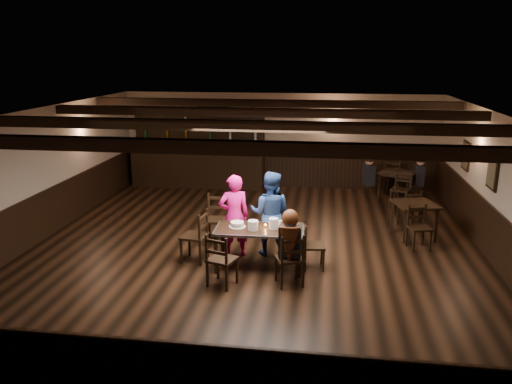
# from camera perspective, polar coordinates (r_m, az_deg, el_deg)

# --- Properties ---
(ground) EXTENTS (10.00, 10.00, 0.00)m
(ground) POSITION_cam_1_polar(r_m,az_deg,el_deg) (10.01, -0.18, -6.54)
(ground) COLOR black
(ground) RESTS_ON ground
(room_shell) EXTENTS (9.02, 10.02, 2.71)m
(room_shell) POSITION_cam_1_polar(r_m,az_deg,el_deg) (9.53, -0.10, 3.32)
(room_shell) COLOR #C1B3A0
(room_shell) RESTS_ON ground
(dining_table) EXTENTS (1.61, 0.84, 0.75)m
(dining_table) POSITION_cam_1_polar(r_m,az_deg,el_deg) (8.94, 0.40, -4.66)
(dining_table) COLOR black
(dining_table) RESTS_ON ground
(chair_near_left) EXTENTS (0.54, 0.53, 0.93)m
(chair_near_left) POSITION_cam_1_polar(r_m,az_deg,el_deg) (8.28, -4.20, -7.39)
(chair_near_left) COLOR black
(chair_near_left) RESTS_ON ground
(chair_near_right) EXTENTS (0.55, 0.54, 0.92)m
(chair_near_right) POSITION_cam_1_polar(r_m,az_deg,el_deg) (8.30, 4.02, -7.32)
(chair_near_right) COLOR black
(chair_near_right) RESTS_ON ground
(chair_end_left) EXTENTS (0.49, 0.51, 0.98)m
(chair_end_left) POSITION_cam_1_polar(r_m,az_deg,el_deg) (9.30, -6.60, -4.60)
(chair_end_left) COLOR black
(chair_end_left) RESTS_ON ground
(chair_end_right) EXTENTS (0.42, 0.44, 0.86)m
(chair_end_right) POSITION_cam_1_polar(r_m,az_deg,el_deg) (9.03, 6.17, -5.70)
(chair_end_right) COLOR black
(chair_end_right) RESTS_ON ground
(chair_far_pushed) EXTENTS (0.50, 0.48, 1.02)m
(chair_far_pushed) POSITION_cam_1_polar(r_m,az_deg,el_deg) (10.20, -4.37, -2.59)
(chair_far_pushed) COLOR black
(chair_far_pushed) RESTS_ON ground
(woman_pink) EXTENTS (0.68, 0.57, 1.60)m
(woman_pink) POSITION_cam_1_polar(r_m,az_deg,el_deg) (9.44, -2.51, -2.75)
(woman_pink) COLOR #FF1588
(woman_pink) RESTS_ON ground
(man_blue) EXTENTS (0.85, 0.70, 1.64)m
(man_blue) POSITION_cam_1_polar(r_m,az_deg,el_deg) (9.51, 1.62, -2.47)
(man_blue) COLOR navy
(man_blue) RESTS_ON ground
(seated_person) EXTENTS (0.37, 0.55, 0.89)m
(seated_person) POSITION_cam_1_polar(r_m,az_deg,el_deg) (8.23, 3.89, -5.09)
(seated_person) COLOR black
(seated_person) RESTS_ON ground
(cake) EXTENTS (0.30, 0.30, 0.10)m
(cake) POSITION_cam_1_polar(r_m,az_deg,el_deg) (8.98, -2.16, -3.75)
(cake) COLOR white
(cake) RESTS_ON dining_table
(plate_stack_a) EXTENTS (0.18, 0.18, 0.17)m
(plate_stack_a) POSITION_cam_1_polar(r_m,az_deg,el_deg) (8.82, -0.35, -3.81)
(plate_stack_a) COLOR white
(plate_stack_a) RESTS_ON dining_table
(plate_stack_b) EXTENTS (0.17, 0.17, 0.19)m
(plate_stack_b) POSITION_cam_1_polar(r_m,az_deg,el_deg) (8.87, 2.03, -3.61)
(plate_stack_b) COLOR white
(plate_stack_b) RESTS_ON dining_table
(tea_light) EXTENTS (0.06, 0.06, 0.06)m
(tea_light) POSITION_cam_1_polar(r_m,az_deg,el_deg) (8.97, 1.09, -3.89)
(tea_light) COLOR #A5A8AD
(tea_light) RESTS_ON dining_table
(salt_shaker) EXTENTS (0.04, 0.04, 0.09)m
(salt_shaker) POSITION_cam_1_polar(r_m,az_deg,el_deg) (8.84, 2.33, -4.06)
(salt_shaker) COLOR silver
(salt_shaker) RESTS_ON dining_table
(pepper_shaker) EXTENTS (0.03, 0.03, 0.09)m
(pepper_shaker) POSITION_cam_1_polar(r_m,az_deg,el_deg) (8.80, 2.70, -4.17)
(pepper_shaker) COLOR #A5A8AD
(pepper_shaker) RESTS_ON dining_table
(drink_glass) EXTENTS (0.07, 0.07, 0.11)m
(drink_glass) POSITION_cam_1_polar(r_m,az_deg,el_deg) (9.01, 2.77, -3.60)
(drink_glass) COLOR silver
(drink_glass) RESTS_ON dining_table
(menu_red) EXTENTS (0.41, 0.38, 0.00)m
(menu_red) POSITION_cam_1_polar(r_m,az_deg,el_deg) (8.78, 3.89, -4.52)
(menu_red) COLOR #9E1B11
(menu_red) RESTS_ON dining_table
(menu_blue) EXTENTS (0.32, 0.29, 0.00)m
(menu_blue) POSITION_cam_1_polar(r_m,az_deg,el_deg) (9.03, 4.08, -3.95)
(menu_blue) COLOR #0E1549
(menu_blue) RESTS_ON dining_table
(bar_counter) EXTENTS (4.04, 0.70, 2.20)m
(bar_counter) POSITION_cam_1_polar(r_m,az_deg,el_deg) (14.69, -6.59, 3.48)
(bar_counter) COLOR black
(bar_counter) RESTS_ON ground
(back_table_a) EXTENTS (1.01, 1.01, 0.75)m
(back_table_a) POSITION_cam_1_polar(r_m,az_deg,el_deg) (10.95, 17.69, -1.73)
(back_table_a) COLOR black
(back_table_a) RESTS_ON ground
(back_table_b) EXTENTS (1.18, 1.18, 0.75)m
(back_table_b) POSITION_cam_1_polar(r_m,az_deg,el_deg) (13.67, 15.87, 1.79)
(back_table_b) COLOR black
(back_table_b) RESTS_ON ground
(bg_patron_left) EXTENTS (0.32, 0.41, 0.76)m
(bg_patron_left) POSITION_cam_1_polar(r_m,az_deg,el_deg) (13.24, 12.78, 2.41)
(bg_patron_left) COLOR black
(bg_patron_left) RESTS_ON ground
(bg_patron_right) EXTENTS (0.23, 0.37, 0.74)m
(bg_patron_right) POSITION_cam_1_polar(r_m,az_deg,el_deg) (13.57, 18.22, 2.29)
(bg_patron_right) COLOR black
(bg_patron_right) RESTS_ON ground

